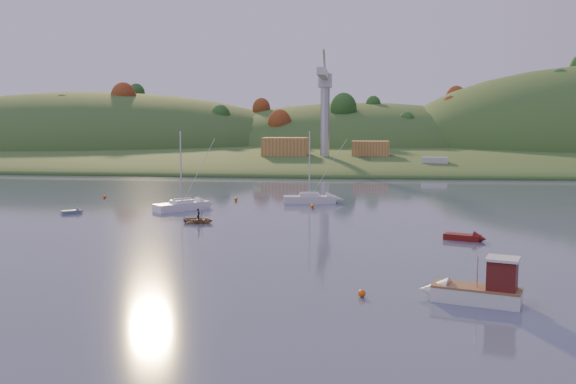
# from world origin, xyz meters

# --- Properties ---
(ground) EXTENTS (500.00, 500.00, 0.00)m
(ground) POSITION_xyz_m (0.00, 0.00, 0.00)
(ground) COLOR #3C4263
(ground) RESTS_ON ground
(far_shore) EXTENTS (620.00, 220.00, 1.50)m
(far_shore) POSITION_xyz_m (0.00, 230.00, 0.00)
(far_shore) COLOR #294E1F
(far_shore) RESTS_ON ground
(shore_slope) EXTENTS (640.00, 150.00, 7.00)m
(shore_slope) POSITION_xyz_m (0.00, 165.00, 0.00)
(shore_slope) COLOR #294E1F
(shore_slope) RESTS_ON ground
(hill_left) EXTENTS (170.00, 140.00, 44.00)m
(hill_left) POSITION_xyz_m (-90.00, 200.00, 0.00)
(hill_left) COLOR #294E1F
(hill_left) RESTS_ON ground
(hill_center) EXTENTS (140.00, 120.00, 36.00)m
(hill_center) POSITION_xyz_m (10.00, 210.00, 0.00)
(hill_center) COLOR #294E1F
(hill_center) RESTS_ON ground
(hillside_trees) EXTENTS (280.00, 50.00, 32.00)m
(hillside_trees) POSITION_xyz_m (0.00, 185.00, 0.00)
(hillside_trees) COLOR #1F4C1B
(hillside_trees) RESTS_ON ground
(wharf) EXTENTS (42.00, 16.00, 2.40)m
(wharf) POSITION_xyz_m (5.00, 122.00, 1.20)
(wharf) COLOR slate
(wharf) RESTS_ON ground
(shed_west) EXTENTS (11.00, 8.00, 4.80)m
(shed_west) POSITION_xyz_m (-8.00, 123.00, 4.80)
(shed_west) COLOR olive
(shed_west) RESTS_ON wharf
(shed_east) EXTENTS (9.00, 7.00, 4.00)m
(shed_east) POSITION_xyz_m (13.00, 124.00, 4.40)
(shed_east) COLOR olive
(shed_east) RESTS_ON wharf
(dock_crane) EXTENTS (3.20, 28.00, 20.30)m
(dock_crane) POSITION_xyz_m (2.00, 118.39, 17.17)
(dock_crane) COLOR #B7B7BC
(dock_crane) RESTS_ON wharf
(fishing_boat) EXTENTS (6.62, 3.90, 4.04)m
(fishing_boat) POSITION_xyz_m (17.39, 5.13, 0.89)
(fishing_boat) COLOR silver
(fishing_boat) RESTS_ON ground
(sailboat_near) EXTENTS (6.49, 6.87, 10.10)m
(sailboat_near) POSITION_xyz_m (-12.12, 43.64, 0.67)
(sailboat_near) COLOR white
(sailboat_near) RESTS_ON ground
(sailboat_far) EXTENTS (7.37, 3.05, 9.93)m
(sailboat_far) POSITION_xyz_m (3.51, 52.79, 0.67)
(sailboat_far) COLOR silver
(sailboat_far) RESTS_ON ground
(canoe) EXTENTS (3.37, 2.42, 0.70)m
(canoe) POSITION_xyz_m (-7.47, 34.02, 0.35)
(canoe) COLOR #8E724E
(canoe) RESTS_ON ground
(paddler) EXTENTS (0.33, 0.51, 1.38)m
(paddler) POSITION_xyz_m (-7.47, 34.02, 0.69)
(paddler) COLOR black
(paddler) RESTS_ON ground
(red_tender) EXTENTS (4.19, 2.79, 1.35)m
(red_tender) POSITION_xyz_m (20.99, 26.44, 0.28)
(red_tender) COLOR #5C110D
(red_tender) RESTS_ON ground
(grey_dinghy) EXTENTS (2.69, 2.44, 0.99)m
(grey_dinghy) POSITION_xyz_m (-24.54, 39.76, 0.20)
(grey_dinghy) COLOR slate
(grey_dinghy) RESTS_ON ground
(work_vessel) EXTENTS (13.86, 6.74, 3.42)m
(work_vessel) POSITION_xyz_m (26.85, 108.00, 1.22)
(work_vessel) COLOR slate
(work_vessel) RESTS_ON ground
(buoy_0) EXTENTS (0.50, 0.50, 0.50)m
(buoy_0) POSITION_xyz_m (10.62, 5.53, 0.25)
(buoy_0) COLOR #DE5C0B
(buoy_0) RESTS_ON ground
(buoy_1) EXTENTS (0.50, 0.50, 0.50)m
(buoy_1) POSITION_xyz_m (4.34, 47.49, 0.25)
(buoy_1) COLOR #DE5C0B
(buoy_1) RESTS_ON ground
(buoy_2) EXTENTS (0.50, 0.50, 0.50)m
(buoy_2) POSITION_xyz_m (-26.94, 54.83, 0.25)
(buoy_2) COLOR #DE5C0B
(buoy_2) RESTS_ON ground
(buoy_3) EXTENTS (0.50, 0.50, 0.50)m
(buoy_3) POSITION_xyz_m (-7.12, 54.08, 0.25)
(buoy_3) COLOR #DE5C0B
(buoy_3) RESTS_ON ground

